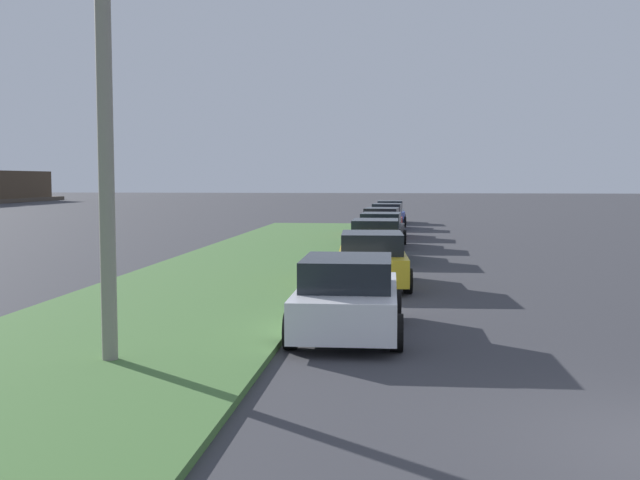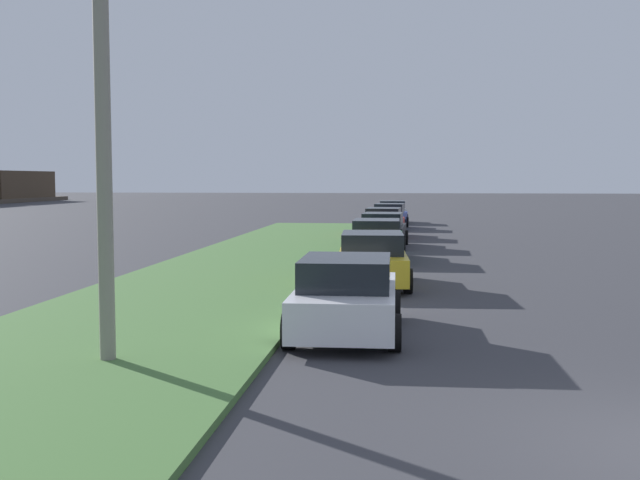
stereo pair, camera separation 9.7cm
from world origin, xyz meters
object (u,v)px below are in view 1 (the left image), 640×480
object	(u,v)px
parked_car_yellow	(372,260)
parked_car_black	(381,230)
parked_car_red	(382,223)
streetlight	(128,80)
parked_car_blue	(387,216)
parked_car_silver	(390,212)
parked_car_green	(375,240)
parked_car_white	(348,297)

from	to	relation	value
parked_car_yellow	parked_car_black	world-z (taller)	same
parked_car_red	streetlight	size ratio (longest dim) A/B	0.59
parked_car_red	parked_car_blue	size ratio (longest dim) A/B	1.00
parked_car_black	parked_car_blue	xyz separation A→B (m)	(12.32, -0.01, 0.00)
parked_car_blue	parked_car_yellow	bearing A→B (deg)	-176.45
parked_car_silver	streetlight	distance (m)	39.92
parked_car_yellow	parked_car_black	size ratio (longest dim) A/B	1.00
parked_car_green	streetlight	world-z (taller)	streetlight
parked_car_black	parked_car_blue	size ratio (longest dim) A/B	0.99
parked_car_red	streetlight	world-z (taller)	streetlight
parked_car_white	parked_car_silver	world-z (taller)	same
parked_car_yellow	parked_car_black	bearing A→B (deg)	-2.67
parked_car_yellow	streetlight	size ratio (longest dim) A/B	0.59
parked_car_red	parked_car_silver	size ratio (longest dim) A/B	1.01
streetlight	parked_car_blue	bearing A→B (deg)	-5.50
parked_car_green	parked_car_blue	world-z (taller)	same
parked_car_white	parked_car_blue	size ratio (longest dim) A/B	0.98
parked_car_green	parked_car_yellow	bearing A→B (deg)	-179.20
parked_car_white	parked_car_red	world-z (taller)	same
parked_car_silver	parked_car_blue	bearing A→B (deg)	178.03
parked_car_black	parked_car_red	size ratio (longest dim) A/B	0.99
parked_car_silver	parked_car_green	bearing A→B (deg)	178.03
parked_car_green	streetlight	size ratio (longest dim) A/B	0.57
parked_car_white	parked_car_red	distance (m)	24.33
parked_car_green	parked_car_silver	xyz separation A→B (m)	(23.56, -0.09, 0.00)
parked_car_yellow	parked_car_red	size ratio (longest dim) A/B	1.00
parked_car_yellow	parked_car_black	distance (m)	12.06
parked_car_blue	parked_car_silver	size ratio (longest dim) A/B	1.01
parked_car_blue	parked_car_red	bearing A→B (deg)	-177.85
parked_car_yellow	parked_car_green	world-z (taller)	same
parked_car_black	parked_car_red	distance (m)	5.65
parked_car_yellow	parked_car_silver	distance (m)	30.25
parked_car_yellow	parked_car_green	xyz separation A→B (m)	(6.68, 0.14, 0.00)
parked_car_white	parked_car_blue	distance (m)	31.00
streetlight	parked_car_yellow	bearing A→B (deg)	-19.49
parked_car_black	parked_car_red	world-z (taller)	same
parked_car_blue	parked_car_silver	distance (m)	5.87
parked_car_white	parked_car_blue	world-z (taller)	same
parked_car_white	parked_car_silver	bearing A→B (deg)	-1.04
parked_car_yellow	streetlight	world-z (taller)	streetlight
parked_car_silver	streetlight	bearing A→B (deg)	173.53
parked_car_black	parked_car_red	xyz separation A→B (m)	(5.65, 0.13, 0.00)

